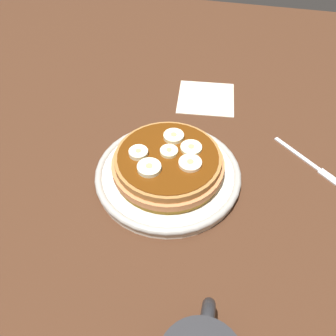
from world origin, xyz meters
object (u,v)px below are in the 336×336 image
plate (168,174)px  banana_slice_1 (149,168)px  pancake_stack (168,165)px  banana_slice_2 (191,148)px  banana_slice_3 (174,137)px  banana_slice_4 (138,153)px  banana_slice_5 (190,163)px  napkin (206,98)px  banana_slice_0 (170,152)px  fork (309,162)px

plate → banana_slice_1: size_ratio=6.56×
pancake_stack → banana_slice_2: bearing=-51.6°
plate → banana_slice_3: bearing=-0.7°
banana_slice_4 → banana_slice_1: bearing=-138.1°
pancake_stack → banana_slice_1: (-3.10, 2.10, 2.07)cm
banana_slice_5 → pancake_stack: bearing=75.6°
pancake_stack → banana_slice_2: (2.36, -2.98, 1.96)cm
banana_slice_1 → napkin: bearing=-10.3°
banana_slice_0 → banana_slice_2: same height
banana_slice_1 → banana_slice_3: 7.58cm
fork → pancake_stack: bearing=111.7°
banana_slice_0 → banana_slice_1: bearing=151.5°
plate → banana_slice_2: (2.18, -3.08, 4.31)cm
banana_slice_1 → fork: (11.82, -23.99, -5.26)cm
banana_slice_1 → banana_slice_4: (2.59, 2.33, 0.01)cm
banana_slice_3 → fork: (4.52, -21.93, -5.25)cm
napkin → fork: fork is taller
pancake_stack → banana_slice_3: (4.19, 0.05, 2.06)cm
plate → banana_slice_4: (-0.69, 4.33, 4.43)cm
banana_slice_0 → banana_slice_1: banana_slice_1 is taller
plate → napkin: plate is taller
banana_slice_4 → fork: size_ratio=0.27×
banana_slice_5 → fork: (9.59, -18.47, -5.19)cm
pancake_stack → napkin: (22.70, -2.60, -3.28)cm
banana_slice_4 → banana_slice_3: bearing=-43.0°
pancake_stack → banana_slice_1: bearing=145.9°
banana_slice_1 → napkin: (25.81, -4.70, -5.36)cm
banana_slice_0 → banana_slice_4: (-1.36, 4.48, 0.10)cm
banana_slice_3 → banana_slice_4: (-4.70, 4.38, 0.03)cm
banana_slice_1 → plate: bearing=-31.4°
banana_slice_1 → banana_slice_3: same height
plate → banana_slice_0: banana_slice_0 is taller
banana_slice_3 → banana_slice_4: bearing=137.0°
plate → banana_slice_0: bearing=-12.4°
banana_slice_3 → banana_slice_4: 6.43cm
pancake_stack → banana_slice_5: bearing=-104.4°
plate → banana_slice_3: 5.96cm
banana_slice_3 → pancake_stack: bearing=-179.3°
banana_slice_0 → fork: size_ratio=0.26×
banana_slice_2 → banana_slice_5: bearing=-172.4°
banana_slice_0 → fork: banana_slice_0 is taller
banana_slice_0 → napkin: bearing=-6.7°
banana_slice_1 → fork: bearing=-63.8°
banana_slice_4 → fork: 28.38cm
banana_slice_1 → banana_slice_2: 7.46cm
plate → banana_slice_1: bearing=148.6°
banana_slice_2 → napkin: (20.34, 0.38, -5.25)cm
banana_slice_1 → banana_slice_3: bearing=-15.7°
plate → banana_slice_2: banana_slice_2 is taller
banana_slice_5 → banana_slice_2: bearing=7.6°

